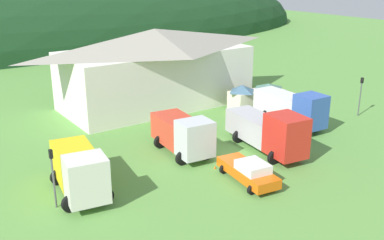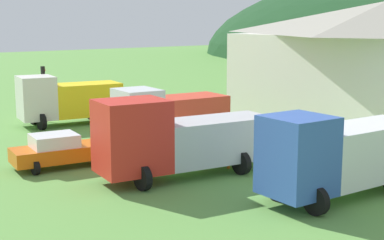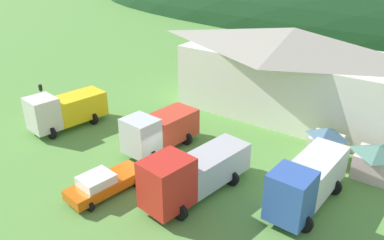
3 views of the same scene
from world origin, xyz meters
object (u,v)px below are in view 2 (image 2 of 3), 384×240
(traffic_cone_mid_row, at_px, (228,168))
(traffic_cone_near_pickup, at_px, (113,155))
(traffic_light_west, at_px, (44,88))
(flatbed_truck_yellow, at_px, (66,99))
(crane_truck_red, at_px, (176,138))
(service_pickup_orange, at_px, (65,150))
(box_truck_blue, at_px, (339,153))
(tow_truck_silver, at_px, (167,115))

(traffic_cone_mid_row, bearing_deg, traffic_cone_near_pickup, -152.38)
(traffic_light_west, height_order, traffic_cone_near_pickup, traffic_light_west)
(flatbed_truck_yellow, distance_m, traffic_cone_near_pickup, 10.12)
(crane_truck_red, distance_m, traffic_cone_mid_row, 3.51)
(service_pickup_orange, xyz_separation_m, traffic_cone_near_pickup, (-0.61, 3.08, -0.83))
(box_truck_blue, height_order, service_pickup_orange, box_truck_blue)
(traffic_cone_near_pickup, bearing_deg, flatbed_truck_yellow, 168.81)
(flatbed_truck_yellow, xyz_separation_m, traffic_light_west, (-1.96, -0.73, 0.63))
(traffic_cone_mid_row, bearing_deg, box_truck_blue, 4.93)
(service_pickup_orange, height_order, traffic_cone_near_pickup, service_pickup_orange)
(service_pickup_orange, bearing_deg, tow_truck_silver, -164.37)
(crane_truck_red, bearing_deg, box_truck_blue, 126.80)
(box_truck_blue, relative_size, traffic_cone_near_pickup, 15.12)
(tow_truck_silver, xyz_separation_m, traffic_cone_mid_row, (6.16, -0.71, -1.76))
(crane_truck_red, relative_size, traffic_cone_mid_row, 13.71)
(tow_truck_silver, distance_m, traffic_cone_near_pickup, 4.17)
(flatbed_truck_yellow, height_order, traffic_cone_near_pickup, flatbed_truck_yellow)
(traffic_light_west, bearing_deg, crane_truck_red, -3.69)
(flatbed_truck_yellow, distance_m, service_pickup_orange, 11.56)
(crane_truck_red, relative_size, service_pickup_orange, 1.56)
(crane_truck_red, height_order, traffic_light_west, traffic_light_west)
(traffic_light_west, distance_m, traffic_cone_near_pickup, 12.04)
(crane_truck_red, bearing_deg, tow_truck_silver, -113.94)
(flatbed_truck_yellow, bearing_deg, box_truck_blue, 103.49)
(tow_truck_silver, relative_size, traffic_cone_near_pickup, 12.92)
(traffic_cone_mid_row, bearing_deg, flatbed_truck_yellow, -175.89)
(box_truck_blue, bearing_deg, flatbed_truck_yellow, -82.75)
(flatbed_truck_yellow, xyz_separation_m, traffic_cone_near_pickup, (9.77, -1.93, -1.79))
(flatbed_truck_yellow, height_order, service_pickup_orange, flatbed_truck_yellow)
(crane_truck_red, xyz_separation_m, service_pickup_orange, (-4.97, -3.16, -1.02))
(box_truck_blue, bearing_deg, crane_truck_red, -58.31)
(service_pickup_orange, bearing_deg, traffic_light_west, -101.21)
(flatbed_truck_yellow, bearing_deg, traffic_cone_near_pickup, 87.96)
(traffic_cone_near_pickup, distance_m, traffic_cone_mid_row, 6.59)
(box_truck_blue, height_order, traffic_light_west, traffic_light_west)
(flatbed_truck_yellow, distance_m, box_truck_blue, 21.77)
(flatbed_truck_yellow, relative_size, box_truck_blue, 0.91)
(traffic_cone_near_pickup, xyz_separation_m, traffic_cone_mid_row, (5.84, 3.05, 0.00))
(box_truck_blue, xyz_separation_m, service_pickup_orange, (-11.33, -6.66, -1.01))
(tow_truck_silver, bearing_deg, crane_truck_red, 63.77)
(box_truck_blue, xyz_separation_m, traffic_cone_near_pickup, (-11.94, -3.58, -1.84))
(traffic_light_west, relative_size, traffic_cone_near_pickup, 7.52)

